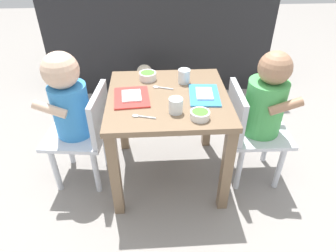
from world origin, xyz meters
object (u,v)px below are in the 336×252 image
object	(u,v)px
seated_child_right	(263,105)
food_tray_right	(204,95)
food_tray_left	(132,97)
water_cup_right	(176,106)
dining_table	(168,113)
dog	(159,88)
spoon_by_left_tray	(161,88)
seated_child_left	(72,106)
spoon_by_right_tray	(141,116)
water_cup_left	(184,77)
veggie_bowl_near	(200,115)
veggie_bowl_far	(148,76)

from	to	relation	value
seated_child_right	food_tray_right	bearing A→B (deg)	176.38
food_tray_left	water_cup_right	distance (m)	0.22
dining_table	seated_child_right	world-z (taller)	seated_child_right
seated_child_right	dog	size ratio (longest dim) A/B	1.65
spoon_by_left_tray	dining_table	bearing A→B (deg)	-68.39
seated_child_left	spoon_by_right_tray	bearing A→B (deg)	-28.50
seated_child_left	food_tray_left	xyz separation A→B (m)	(0.27, -0.02, 0.05)
food_tray_left	spoon_by_right_tray	xyz separation A→B (m)	(0.04, -0.15, -0.00)
water_cup_left	spoon_by_right_tray	bearing A→B (deg)	-125.09
dining_table	water_cup_left	world-z (taller)	water_cup_left
seated_child_left	veggie_bowl_near	bearing A→B (deg)	-19.50
food_tray_left	veggie_bowl_far	xyz separation A→B (m)	(0.07, 0.18, 0.01)
dining_table	seated_child_left	distance (m)	0.44
seated_child_left	spoon_by_left_tray	distance (m)	0.41
water_cup_right	veggie_bowl_far	world-z (taller)	water_cup_right
dog	water_cup_left	bearing A→B (deg)	-76.63
seated_child_right	water_cup_left	size ratio (longest dim) A/B	10.26
dog	seated_child_left	bearing A→B (deg)	-125.19
food_tray_left	seated_child_left	bearing A→B (deg)	176.01
seated_child_left	spoon_by_left_tray	bearing A→B (deg)	9.21
seated_child_left	spoon_by_right_tray	xyz separation A→B (m)	(0.32, -0.17, 0.04)
seated_child_left	water_cup_left	size ratio (longest dim) A/B	10.31
dog	spoon_by_left_tray	bearing A→B (deg)	-90.36
seated_child_right	food_tray_left	size ratio (longest dim) A/B	3.51
seated_child_right	spoon_by_right_tray	world-z (taller)	seated_child_right
veggie_bowl_far	water_cup_right	bearing A→B (deg)	-69.62
seated_child_right	food_tray_right	world-z (taller)	seated_child_right
water_cup_right	seated_child_right	bearing A→B (deg)	14.69
spoon_by_right_tray	veggie_bowl_far	bearing A→B (deg)	85.07
dining_table	dog	bearing A→B (deg)	92.52
water_cup_left	water_cup_right	distance (m)	0.27
seated_child_right	veggie_bowl_far	bearing A→B (deg)	159.61
seated_child_right	water_cup_right	world-z (taller)	seated_child_right
seated_child_left	seated_child_right	xyz separation A→B (m)	(0.87, -0.04, -0.01)
dog	water_cup_left	xyz separation A→B (m)	(0.11, -0.46, 0.31)
seated_child_right	veggie_bowl_near	distance (m)	0.36
seated_child_right	veggie_bowl_near	bearing A→B (deg)	-153.52
food_tray_left	food_tray_right	distance (m)	0.32
seated_child_left	veggie_bowl_far	size ratio (longest dim) A/B	8.30
water_cup_left	veggie_bowl_near	distance (m)	0.31
seated_child_left	veggie_bowl_far	xyz separation A→B (m)	(0.35, 0.16, 0.06)
food_tray_right	veggie_bowl_far	xyz separation A→B (m)	(-0.25, 0.18, 0.01)
dining_table	spoon_by_left_tray	xyz separation A→B (m)	(-0.03, 0.07, 0.09)
food_tray_left	spoon_by_left_tray	world-z (taller)	food_tray_left
water_cup_right	food_tray_left	bearing A→B (deg)	145.99
dog	spoon_by_left_tray	world-z (taller)	spoon_by_left_tray
dog	veggie_bowl_far	distance (m)	0.52
dog	veggie_bowl_far	xyz separation A→B (m)	(-0.06, -0.42, 0.30)
dog	spoon_by_right_tray	world-z (taller)	spoon_by_right_tray
water_cup_right	spoon_by_left_tray	size ratio (longest dim) A/B	0.65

